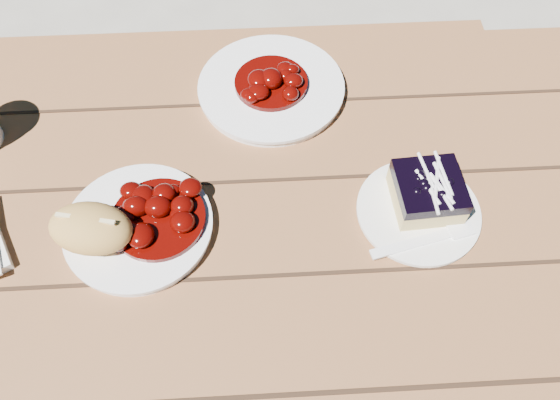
{
  "coord_description": "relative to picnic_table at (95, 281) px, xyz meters",
  "views": [
    {
      "loc": [
        0.29,
        -0.4,
        1.44
      ],
      "look_at": [
        0.31,
        0.01,
        0.81
      ],
      "focal_mm": 35.0,
      "sensor_mm": 36.0,
      "label": 1
    }
  ],
  "objects": [
    {
      "name": "bread_roll",
      "position": [
        0.06,
        -0.02,
        0.21
      ],
      "size": [
        0.13,
        0.1,
        0.06
      ],
      "primitive_type": "ellipsoid",
      "rotation": [
        0.0,
        0.0,
        -0.21
      ],
      "color": "tan",
      "rests_on": "main_plate"
    },
    {
      "name": "picnic_table",
      "position": [
        0.0,
        0.0,
        0.0
      ],
      "size": [
        2.0,
        1.55,
        0.75
      ],
      "color": "brown",
      "rests_on": "ground"
    },
    {
      "name": "main_plate",
      "position": [
        0.11,
        0.0,
        0.17
      ],
      "size": [
        0.21,
        0.21,
        0.02
      ],
      "primitive_type": "cylinder",
      "color": "white",
      "rests_on": "picnic_table"
    },
    {
      "name": "fork_dessert",
      "position": [
        0.5,
        -0.05,
        0.17
      ],
      "size": [
        0.16,
        0.06,
        0.0
      ],
      "primitive_type": null,
      "rotation": [
        0.0,
        0.0,
        -1.33
      ],
      "color": "white",
      "rests_on": "dessert_plate"
    },
    {
      "name": "blueberry_cake",
      "position": [
        0.53,
        0.02,
        0.2
      ],
      "size": [
        0.1,
        0.1,
        0.05
      ],
      "rotation": [
        0.0,
        0.0,
        0.06
      ],
      "color": "#D7C075",
      "rests_on": "dessert_plate"
    },
    {
      "name": "goulash_stew",
      "position": [
        0.14,
        0.01,
        0.2
      ],
      "size": [
        0.14,
        0.14,
        0.04
      ],
      "primitive_type": null,
      "color": "#4A0502",
      "rests_on": "main_plate"
    },
    {
      "name": "ground",
      "position": [
        0.0,
        0.0,
        -0.59
      ],
      "size": [
        60.0,
        60.0,
        0.0
      ],
      "primitive_type": "plane",
      "color": "gray",
      "rests_on": "ground"
    },
    {
      "name": "second_plate",
      "position": [
        0.31,
        0.27,
        0.17
      ],
      "size": [
        0.24,
        0.24,
        0.02
      ],
      "primitive_type": "cylinder",
      "color": "white",
      "rests_on": "picnic_table"
    },
    {
      "name": "second_stew",
      "position": [
        0.31,
        0.27,
        0.2
      ],
      "size": [
        0.12,
        0.12,
        0.04
      ],
      "primitive_type": null,
      "color": "#4A0502",
      "rests_on": "second_plate"
    },
    {
      "name": "dessert_plate",
      "position": [
        0.52,
        0.01,
        0.17
      ],
      "size": [
        0.18,
        0.18,
        0.01
      ],
      "primitive_type": "cylinder",
      "color": "white",
      "rests_on": "picnic_table"
    }
  ]
}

